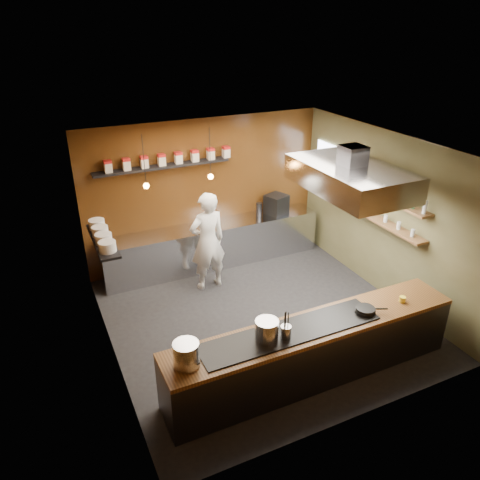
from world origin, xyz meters
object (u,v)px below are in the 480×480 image
extractor_hood (350,177)px  chef (208,241)px  stockpot_small (267,330)px  stockpot_large (186,354)px  espresso_machine (276,204)px

extractor_hood → chef: (-1.72, 1.78, -1.54)m
stockpot_small → stockpot_large: bearing=-179.2°
chef → stockpot_small: bearing=79.0°
extractor_hood → stockpot_large: size_ratio=6.18×
stockpot_small → chef: bearing=83.2°
stockpot_large → espresso_machine: 5.07m
stockpot_small → extractor_hood: bearing=30.4°
stockpot_large → espresso_machine: size_ratio=0.78×
espresso_machine → extractor_hood: bearing=-113.5°
stockpot_small → chef: 3.03m
espresso_machine → chef: size_ratio=0.22×
stockpot_small → espresso_machine: bearing=59.3°
stockpot_small → espresso_machine: size_ratio=0.75×
extractor_hood → stockpot_small: extractor_hood is taller
extractor_hood → stockpot_small: (-2.08, -1.22, -1.42)m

